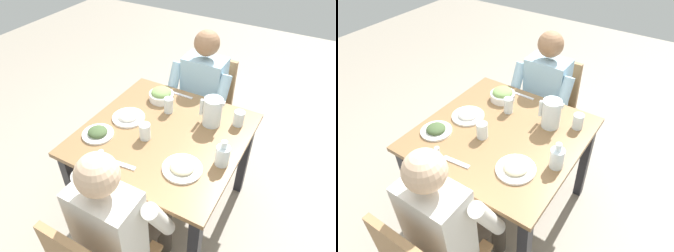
% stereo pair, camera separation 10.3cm
% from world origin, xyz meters
% --- Properties ---
extents(ground_plane, '(8.00, 8.00, 0.00)m').
position_xyz_m(ground_plane, '(0.00, 0.00, 0.00)').
color(ground_plane, gray).
extents(dining_table, '(0.99, 0.99, 0.75)m').
position_xyz_m(dining_table, '(0.00, 0.00, 0.63)').
color(dining_table, olive).
rests_on(dining_table, ground_plane).
extents(chair_near, '(0.40, 0.40, 0.87)m').
position_xyz_m(chair_near, '(0.04, -0.80, 0.49)').
color(chair_near, '#997047').
rests_on(chair_near, ground_plane).
extents(diner_near, '(0.48, 0.53, 1.16)m').
position_xyz_m(diner_near, '(0.04, -0.59, 0.64)').
color(diner_near, '#9EC6E0').
rests_on(diner_near, ground_plane).
extents(diner_far, '(0.48, 0.53, 1.16)m').
position_xyz_m(diner_far, '(-0.09, 0.59, 0.64)').
color(diner_far, silver).
rests_on(diner_far, ground_plane).
extents(water_pitcher, '(0.16, 0.12, 0.19)m').
position_xyz_m(water_pitcher, '(-0.22, -0.23, 0.84)').
color(water_pitcher, silver).
rests_on(water_pitcher, dining_table).
extents(salad_bowl, '(0.18, 0.18, 0.09)m').
position_xyz_m(salad_bowl, '(0.20, -0.31, 0.79)').
color(salad_bowl, white).
rests_on(salad_bowl, dining_table).
extents(plate_yoghurt, '(0.22, 0.22, 0.05)m').
position_xyz_m(plate_yoghurt, '(0.28, -0.01, 0.76)').
color(plate_yoghurt, white).
rests_on(plate_yoghurt, dining_table).
extents(plate_beans, '(0.22, 0.22, 0.04)m').
position_xyz_m(plate_beans, '(-0.24, 0.22, 0.76)').
color(plate_beans, white).
rests_on(plate_beans, dining_table).
extents(plate_dolmas, '(0.20, 0.20, 0.05)m').
position_xyz_m(plate_dolmas, '(0.35, 0.22, 0.76)').
color(plate_dolmas, white).
rests_on(plate_dolmas, dining_table).
extents(water_glass_near_left, '(0.07, 0.07, 0.10)m').
position_xyz_m(water_glass_near_left, '(0.07, 0.10, 0.80)').
color(water_glass_near_left, silver).
rests_on(water_glass_near_left, dining_table).
extents(water_glass_far_left, '(0.06, 0.06, 0.11)m').
position_xyz_m(water_glass_far_left, '(0.08, -0.20, 0.80)').
color(water_glass_far_left, silver).
rests_on(water_glass_far_left, dining_table).
extents(water_glass_by_pitcher, '(0.07, 0.07, 0.10)m').
position_xyz_m(water_glass_by_pitcher, '(-0.38, -0.30, 0.80)').
color(water_glass_by_pitcher, silver).
rests_on(water_glass_by_pitcher, dining_table).
extents(oil_carafe, '(0.08, 0.08, 0.16)m').
position_xyz_m(oil_carafe, '(-0.41, 0.07, 0.80)').
color(oil_carafe, silver).
rests_on(oil_carafe, dining_table).
extents(salt_shaker, '(0.03, 0.03, 0.05)m').
position_xyz_m(salt_shaker, '(0.20, 0.37, 0.78)').
color(salt_shaker, white).
rests_on(salt_shaker, dining_table).
extents(fork_near, '(0.17, 0.04, 0.01)m').
position_xyz_m(fork_near, '(0.06, 0.36, 0.75)').
color(fork_near, silver).
rests_on(fork_near, dining_table).
extents(knife_near, '(0.19, 0.02, 0.01)m').
position_xyz_m(knife_near, '(0.10, -0.43, 0.75)').
color(knife_near, silver).
rests_on(knife_near, dining_table).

